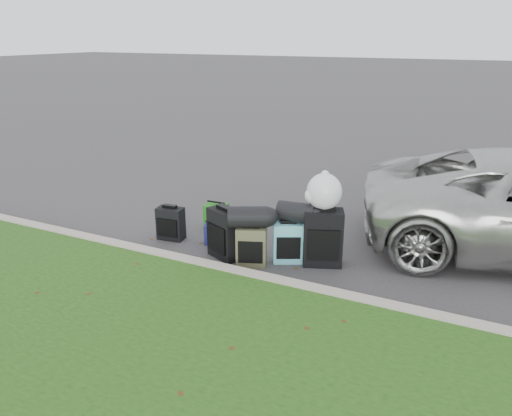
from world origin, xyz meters
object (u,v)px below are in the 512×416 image
at_px(tote_green, 216,216).
at_px(suitcase_olive, 251,246).
at_px(suitcase_large_black_right, 323,238).
at_px(suitcase_large_black_left, 225,233).
at_px(suitcase_small_black, 171,223).
at_px(suitcase_teal, 288,242).
at_px(tote_navy, 215,233).

bearing_deg(tote_green, suitcase_olive, -43.17).
distance_m(suitcase_large_black_right, tote_green, 2.08).
relative_size(suitcase_large_black_left, suitcase_large_black_right, 0.91).
xyz_separation_m(suitcase_large_black_left, suitcase_large_black_right, (1.30, 0.37, 0.04)).
bearing_deg(suitcase_large_black_right, suitcase_large_black_left, 174.63).
relative_size(suitcase_small_black, suitcase_teal, 0.89).
height_order(suitcase_large_black_left, tote_navy, suitcase_large_black_left).
height_order(suitcase_small_black, tote_green, suitcase_small_black).
bearing_deg(tote_green, suitcase_large_black_right, -17.31).
bearing_deg(tote_navy, suitcase_teal, -26.89).
distance_m(suitcase_olive, tote_green, 1.53).
bearing_deg(suitcase_small_black, suitcase_large_black_left, -17.99).
distance_m(suitcase_large_black_left, suitcase_teal, 0.88).
distance_m(suitcase_large_black_left, suitcase_large_black_right, 1.35).
xyz_separation_m(suitcase_large_black_right, tote_green, (-2.00, 0.56, -0.20)).
distance_m(suitcase_large_black_left, tote_green, 1.18).
height_order(suitcase_olive, tote_navy, suitcase_olive).
distance_m(suitcase_teal, tote_navy, 1.24).
relative_size(suitcase_large_black_left, suitcase_teal, 1.25).
xyz_separation_m(suitcase_olive, tote_green, (-1.15, 1.01, -0.08)).
relative_size(suitcase_large_black_left, suitcase_olive, 1.28).
height_order(suitcase_small_black, suitcase_large_black_left, suitcase_large_black_left).
bearing_deg(suitcase_large_black_left, suitcase_small_black, -166.56).
bearing_deg(suitcase_small_black, tote_green, 55.71).
relative_size(suitcase_teal, tote_navy, 1.84).
bearing_deg(suitcase_teal, suitcase_large_black_left, 169.60).
height_order(suitcase_large_black_left, suitcase_large_black_right, suitcase_large_black_right).
bearing_deg(suitcase_teal, suitcase_olive, -167.40).
relative_size(suitcase_olive, tote_green, 1.43).
xyz_separation_m(suitcase_small_black, suitcase_olive, (1.52, -0.28, 0.03)).
bearing_deg(suitcase_large_black_left, tote_navy, 162.06).
relative_size(suitcase_teal, suitcase_large_black_right, 0.73).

